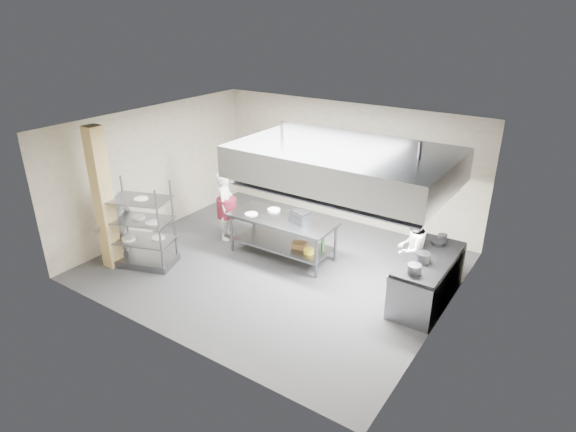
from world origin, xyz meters
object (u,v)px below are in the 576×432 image
Objects in this scene: chef_head at (226,206)px; chef_line at (410,249)px; chef_plating at (116,223)px; stockpot at (423,257)px; island at (282,237)px; cooking_range at (427,280)px; pass_rack at (142,225)px; griddle at (301,217)px.

chef_head is 1.01× the size of chef_line.
stockpot is at bearing 110.49° from chef_plating.
cooking_range is at bearing 0.31° from island.
island is 1.39× the size of chef_plating.
pass_rack is 2.03m from chef_head.
island is 5.61× the size of griddle.
chef_plating is 3.94m from griddle.
cooking_range is 1.23× the size of chef_line.
stockpot reaches higher than island.
pass_rack reaches higher than chef_plating.
pass_rack is 0.92× the size of cooking_range.
pass_rack reaches higher than island.
chef_line is at bearing 6.26° from island.
chef_line is (4.95, 2.25, -0.10)m from pass_rack.
chef_head is at bearing -179.59° from cooking_range.
chef_plating reaches higher than cooking_range.
stockpot is (-0.07, -0.23, 0.57)m from cooking_range.
cooking_range is 4.80× the size of griddle.
cooking_range is 4.84m from chef_head.
pass_rack reaches higher than chef_head.
pass_rack is 5.63m from stockpot.
pass_rack is at bearing -140.10° from island.
griddle is at bearing -110.80° from chef_head.
chef_plating is (-1.25, -2.09, 0.02)m from chef_head.
pass_rack is (-2.22, -1.91, 0.46)m from island.
chef_head is (-1.62, 0.03, 0.36)m from island.
chef_head is (0.60, 1.93, -0.10)m from pass_rack.
chef_head reaches higher than chef_line.
island is 1.44× the size of chef_line.
stockpot is (4.76, -0.20, 0.17)m from chef_head.
cooking_range is at bearing 0.31° from pass_rack.
chef_line reaches higher than cooking_range.
chef_plating reaches higher than griddle.
chef_plating is at bearing 174.12° from pass_rack.
stockpot is (0.41, -0.51, 0.17)m from chef_line.
pass_rack is at bearing -162.06° from stockpot.
island is 1.43× the size of chef_head.
griddle is 1.65× the size of stockpot.
island is 2.77m from chef_line.
griddle is at bearing 9.94° from island.
island is at bearing -178.89° from cooking_range.
island is at bearing 128.76° from chef_plating.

